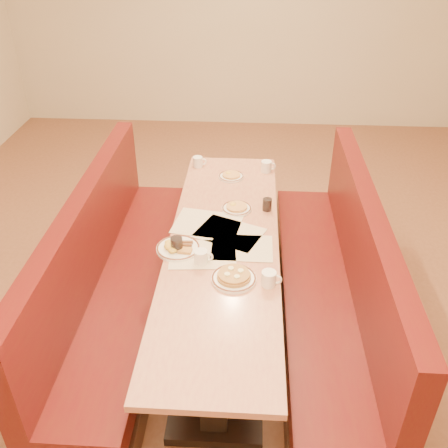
# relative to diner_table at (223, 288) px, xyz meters

# --- Properties ---
(ground) EXTENTS (8.00, 8.00, 0.00)m
(ground) POSITION_rel_diner_table_xyz_m (0.00, 0.00, -0.37)
(ground) COLOR #9E6647
(ground) RESTS_ON ground
(room_envelope) EXTENTS (6.04, 8.04, 2.82)m
(room_envelope) POSITION_rel_diner_table_xyz_m (0.00, 0.00, 1.56)
(room_envelope) COLOR beige
(room_envelope) RESTS_ON ground
(diner_table) EXTENTS (0.70, 2.50, 0.75)m
(diner_table) POSITION_rel_diner_table_xyz_m (0.00, 0.00, 0.00)
(diner_table) COLOR black
(diner_table) RESTS_ON ground
(booth_left) EXTENTS (0.55, 2.50, 1.05)m
(booth_left) POSITION_rel_diner_table_xyz_m (-0.73, 0.00, -0.01)
(booth_left) COLOR #4C3326
(booth_left) RESTS_ON ground
(booth_right) EXTENTS (0.55, 2.50, 1.05)m
(booth_right) POSITION_rel_diner_table_xyz_m (0.73, 0.00, -0.01)
(booth_right) COLOR #4C3326
(booth_right) RESTS_ON ground
(placemat_near_left) EXTENTS (0.43, 0.33, 0.00)m
(placemat_near_left) POSITION_rel_diner_table_xyz_m (-0.12, -0.13, 0.38)
(placemat_near_left) COLOR beige
(placemat_near_left) RESTS_ON diner_table
(placemat_near_right) EXTENTS (0.38, 0.29, 0.00)m
(placemat_near_right) POSITION_rel_diner_table_xyz_m (0.12, -0.05, 0.38)
(placemat_near_right) COLOR beige
(placemat_near_right) RESTS_ON diner_table
(placemat_far_left) EXTENTS (0.49, 0.40, 0.00)m
(placemat_far_left) POSITION_rel_diner_table_xyz_m (-0.12, 0.21, 0.38)
(placemat_far_left) COLOR beige
(placemat_far_left) RESTS_ON diner_table
(placemat_far_right) EXTENTS (0.50, 0.45, 0.00)m
(placemat_far_right) POSITION_rel_diner_table_xyz_m (0.03, 0.11, 0.38)
(placemat_far_right) COLOR beige
(placemat_far_right) RESTS_ON diner_table
(pancake_plate) EXTENTS (0.26, 0.26, 0.06)m
(pancake_plate) POSITION_rel_diner_table_xyz_m (0.08, -0.37, 0.40)
(pancake_plate) COLOR white
(pancake_plate) RESTS_ON diner_table
(eggs_plate) EXTENTS (0.27, 0.27, 0.05)m
(eggs_plate) POSITION_rel_diner_table_xyz_m (-0.28, -0.09, 0.39)
(eggs_plate) COLOR white
(eggs_plate) RESTS_ON diner_table
(extra_plate_mid) EXTENTS (0.21, 0.21, 0.04)m
(extra_plate_mid) POSITION_rel_diner_table_xyz_m (0.07, 0.41, 0.39)
(extra_plate_mid) COLOR white
(extra_plate_mid) RESTS_ON diner_table
(extra_plate_far) EXTENTS (0.20, 0.20, 0.04)m
(extra_plate_far) POSITION_rel_diner_table_xyz_m (0.01, 0.90, 0.39)
(extra_plate_far) COLOR white
(extra_plate_far) RESTS_ON diner_table
(coffee_mug_a) EXTENTS (0.12, 0.08, 0.09)m
(coffee_mug_a) POSITION_rel_diner_table_xyz_m (0.28, -0.40, 0.42)
(coffee_mug_a) COLOR white
(coffee_mug_a) RESTS_ON diner_table
(coffee_mug_b) EXTENTS (0.11, 0.08, 0.09)m
(coffee_mug_b) POSITION_rel_diner_table_xyz_m (-0.12, -0.22, 0.42)
(coffee_mug_b) COLOR white
(coffee_mug_b) RESTS_ON diner_table
(coffee_mug_c) EXTENTS (0.12, 0.08, 0.09)m
(coffee_mug_c) POSITION_rel_diner_table_xyz_m (0.28, 1.02, 0.42)
(coffee_mug_c) COLOR white
(coffee_mug_c) RESTS_ON diner_table
(coffee_mug_d) EXTENTS (0.11, 0.08, 0.08)m
(coffee_mug_d) POSITION_rel_diner_table_xyz_m (-0.27, 1.08, 0.42)
(coffee_mug_d) COLOR white
(coffee_mug_d) RESTS_ON diner_table
(soda_tumbler_near) EXTENTS (0.07, 0.07, 0.10)m
(soda_tumbler_near) POSITION_rel_diner_table_xyz_m (-0.28, -0.11, 0.43)
(soda_tumbler_near) COLOR black
(soda_tumbler_near) RESTS_ON diner_table
(soda_tumbler_mid) EXTENTS (0.06, 0.06, 0.09)m
(soda_tumbler_mid) POSITION_rel_diner_table_xyz_m (0.28, 0.42, 0.42)
(soda_tumbler_mid) COLOR black
(soda_tumbler_mid) RESTS_ON diner_table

